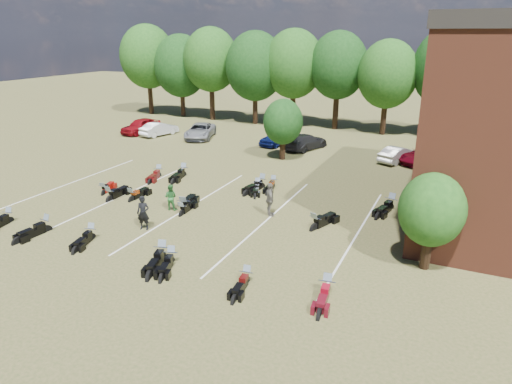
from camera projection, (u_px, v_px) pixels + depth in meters
The scene contains 35 objects.
ground at pixel (208, 235), 23.52m from camera, with size 160.00×160.00×0.00m, color brown.
car_0 at pixel (141, 126), 46.93m from camera, with size 1.83×4.56×1.55m, color maroon.
car_1 at pixel (159, 129), 45.99m from camera, with size 1.42×4.08×1.34m, color silver.
car_2 at pixel (200, 131), 44.79m from camera, with size 2.38×5.17×1.44m, color gray.
car_3 at pixel (306, 142), 40.57m from camera, with size 1.93×4.74×1.38m, color black.
car_4 at pixel (277, 137), 42.16m from camera, with size 1.69×4.21×1.43m, color #0C1758.
car_5 at pixel (398, 154), 36.54m from camera, with size 1.35×3.87×1.28m, color #A9A8A4.
car_6 at pixel (425, 155), 36.07m from camera, with size 2.23×4.83×1.34m, color #5F0513.
car_7 at pixel (483, 161), 34.48m from camera, with size 1.93×4.75×1.38m, color #37373C.
person_black at pixel (143, 213), 23.90m from camera, with size 0.67×0.44×1.83m, color black.
person_green at pixel (171, 197), 26.61m from camera, with size 0.76×0.59×1.56m, color #296E2E.
person_grey at pixel (270, 200), 25.64m from camera, with size 1.14×0.48×1.95m, color #5E5B51.
motorcycle_0 at pixel (47, 231), 23.93m from camera, with size 0.74×2.31×1.29m, color black, non-canonical shape.
motorcycle_1 at pixel (9, 222), 25.08m from camera, with size 0.68×2.13×1.19m, color black, non-canonical shape.
motorcycle_2 at pixel (92, 239), 23.02m from camera, with size 0.67×2.11×1.17m, color black, non-canonical shape.
motorcycle_3 at pixel (162, 260), 20.92m from camera, with size 0.75×2.36×1.32m, color black, non-canonical shape.
motorcycle_4 at pixel (171, 264), 20.58m from camera, with size 0.67×2.10×1.17m, color black, non-canonical shape.
motorcycle_5 at pixel (246, 283), 18.95m from camera, with size 0.63×1.99×1.11m, color black, non-canonical shape.
motorcycle_6 at pixel (326, 294), 18.16m from camera, with size 0.70×2.21×1.23m, color #4D0B14, non-canonical shape.
motorcycle_7 at pixel (104, 194), 29.39m from camera, with size 0.65×2.05×1.14m, color maroon, non-canonical shape.
motorcycle_8 at pixel (132, 201), 28.26m from camera, with size 0.69×2.17×1.21m, color black, non-canonical shape.
motorcycle_9 at pixel (110, 201), 28.28m from camera, with size 0.76×2.39×1.33m, color black, non-canonical shape.
motorcycle_10 at pixel (184, 212), 26.50m from camera, with size 0.80×2.52×1.40m, color black, non-canonical shape.
motorcycle_11 at pixel (182, 215), 26.06m from camera, with size 0.66×2.07×1.16m, color black, non-canonical shape.
motorcycle_13 at pixel (314, 230), 24.13m from camera, with size 0.79×2.47×1.38m, color black, non-canonical shape.
motorcycle_14 at pixel (159, 177), 32.98m from camera, with size 0.71×2.24×1.25m, color #40090A, non-canonical shape.
motorcycle_16 at pixel (184, 176), 33.11m from camera, with size 0.77×2.43×1.35m, color black, non-canonical shape.
motorcycle_17 at pixel (273, 187), 30.72m from camera, with size 0.66×2.06×1.15m, color black, non-canonical shape.
motorcycle_18 at pixel (257, 190), 30.16m from camera, with size 0.66×2.06×1.15m, color black, non-canonical shape.
motorcycle_19 at pixel (261, 188), 30.59m from camera, with size 0.78×2.45×1.37m, color black, non-canonical shape.
motorcycle_20 at pixel (390, 209), 26.88m from camera, with size 0.78×2.46×1.37m, color black, non-canonical shape.
tree_line at pixel (341, 69), 46.69m from camera, with size 56.00×6.00×9.79m.
young_tree_near_building at pixel (432, 210), 19.32m from camera, with size 2.80×2.80×4.16m.
young_tree_midfield at pixel (283, 122), 36.57m from camera, with size 3.20×3.20×4.70m.
parking_lines at pixel (190, 207), 27.27m from camera, with size 20.10×14.00×0.01m.
Camera 1 is at (11.24, -18.46, 9.86)m, focal length 32.00 mm.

